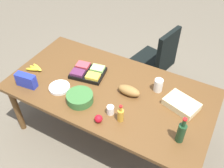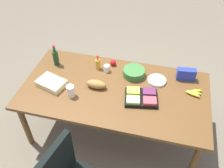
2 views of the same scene
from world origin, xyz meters
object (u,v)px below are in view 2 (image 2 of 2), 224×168
at_px(paper_cup, 107,68).
at_px(chip_bag_blue, 186,74).
at_px(salad_bowl, 134,72).
at_px(apple_red, 113,63).
at_px(conference_table, 115,93).
at_px(wine_bottle, 56,57).
at_px(mayo_jar, 71,91).
at_px(fruit_platter, 141,97).
at_px(sheet_cake, 52,83).
at_px(paper_plate_stack, 157,80).
at_px(dressing_bottle, 98,64).
at_px(bread_loaf, 96,84).
at_px(banana_bunch, 194,93).

xyz_separation_m(paper_cup, chip_bag_blue, (0.96, 0.09, 0.03)).
xyz_separation_m(salad_bowl, apple_red, (-0.30, 0.13, -0.01)).
xyz_separation_m(conference_table, salad_bowl, (0.17, 0.30, 0.11)).
height_order(chip_bag_blue, wine_bottle, wine_bottle).
distance_m(mayo_jar, apple_red, 0.73).
bearing_deg(chip_bag_blue, conference_table, -154.15).
xyz_separation_m(fruit_platter, sheet_cake, (-1.06, -0.03, 0.00)).
relative_size(mayo_jar, salad_bowl, 0.54).
xyz_separation_m(paper_plate_stack, dressing_bottle, (-0.76, 0.07, 0.06)).
relative_size(paper_plate_stack, wine_bottle, 0.77).
xyz_separation_m(conference_table, bread_loaf, (-0.21, -0.02, 0.12)).
xyz_separation_m(chip_bag_blue, bread_loaf, (-1.00, -0.40, -0.02)).
distance_m(sheet_cake, dressing_bottle, 0.62).
distance_m(mayo_jar, dressing_bottle, 0.56).
height_order(mayo_jar, paper_cup, mayo_jar).
height_order(dressing_bottle, salad_bowl, dressing_bottle).
bearing_deg(conference_table, paper_plate_stack, 28.93).
bearing_deg(apple_red, conference_table, -73.94).
xyz_separation_m(apple_red, wine_bottle, (-0.72, -0.16, 0.07)).
bearing_deg(fruit_platter, salad_bowl, 111.77).
height_order(conference_table, wine_bottle, wine_bottle).
bearing_deg(paper_cup, chip_bag_blue, 5.22).
xyz_separation_m(conference_table, banana_bunch, (0.89, 0.14, 0.09)).
relative_size(conference_table, dressing_bottle, 11.15).
relative_size(chip_bag_blue, wine_bottle, 0.77).
bearing_deg(salad_bowl, bread_loaf, -140.17).
height_order(paper_cup, apple_red, paper_cup).
relative_size(fruit_platter, sheet_cake, 1.26).
bearing_deg(banana_bunch, sheet_cake, -171.10).
relative_size(sheet_cake, paper_plate_stack, 1.45).
distance_m(fruit_platter, sheet_cake, 1.06).
relative_size(sheet_cake, dressing_bottle, 1.65).
bearing_deg(bread_loaf, salad_bowl, 39.83).
height_order(sheet_cake, apple_red, apple_red).
height_order(bread_loaf, dressing_bottle, dressing_bottle).
xyz_separation_m(fruit_platter, apple_red, (-0.45, 0.52, 0.01)).
bearing_deg(mayo_jar, bread_loaf, 39.62).
relative_size(salad_bowl, wine_bottle, 0.93).
distance_m(fruit_platter, bread_loaf, 0.54).
xyz_separation_m(mayo_jar, sheet_cake, (-0.28, 0.10, -0.04)).
height_order(paper_cup, chip_bag_blue, chip_bag_blue).
relative_size(paper_cup, salad_bowl, 0.34).
bearing_deg(dressing_bottle, conference_table, -47.59).
bearing_deg(apple_red, paper_plate_stack, -16.92).
xyz_separation_m(paper_cup, apple_red, (0.05, 0.14, -0.01)).
relative_size(conference_table, sheet_cake, 6.78).
bearing_deg(dressing_bottle, bread_loaf, -76.77).
xyz_separation_m(sheet_cake, salad_bowl, (0.91, 0.41, 0.01)).
bearing_deg(dressing_bottle, chip_bag_blue, 3.19).
height_order(dressing_bottle, wine_bottle, wine_bottle).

